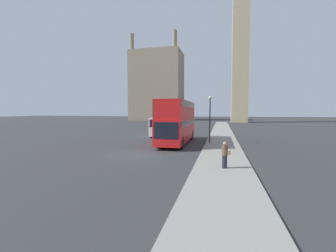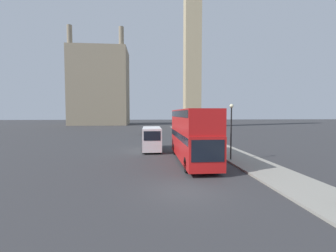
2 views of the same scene
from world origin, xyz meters
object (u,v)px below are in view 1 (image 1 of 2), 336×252
at_px(white_van, 161,126).
at_px(parked_sedan, 181,124).
at_px(clock_tower, 241,19).
at_px(pedestrian, 225,155).
at_px(street_lamp, 210,112).
at_px(red_double_decker_bus, 177,120).

relative_size(white_van, parked_sedan, 1.33).
relative_size(clock_tower, pedestrian, 41.15).
bearing_deg(pedestrian, parked_sedan, 103.89).
bearing_deg(street_lamp, parked_sedan, 106.36).
xyz_separation_m(clock_tower, parked_sedan, (-14.78, -27.14, -32.76)).
height_order(clock_tower, street_lamp, clock_tower).
bearing_deg(parked_sedan, street_lamp, -73.64).
xyz_separation_m(red_double_decker_bus, street_lamp, (3.57, -0.05, 0.92)).
bearing_deg(street_lamp, white_van, 138.13).
xyz_separation_m(red_double_decker_bus, white_van, (-3.53, 6.32, -1.16)).
height_order(clock_tower, pedestrian, clock_tower).
distance_m(white_van, parked_sedan, 20.38).
bearing_deg(parked_sedan, pedestrian, -76.11).
relative_size(red_double_decker_bus, parked_sedan, 2.48).
distance_m(red_double_decker_bus, pedestrian, 12.03).
xyz_separation_m(white_van, parked_sedan, (-0.74, 20.36, -0.75)).
height_order(pedestrian, street_lamp, street_lamp).
bearing_deg(white_van, street_lamp, -41.87).
distance_m(red_double_decker_bus, street_lamp, 3.69).
height_order(white_van, parked_sedan, white_van).
xyz_separation_m(pedestrian, street_lamp, (-1.43, 10.78, 2.58)).
relative_size(white_van, pedestrian, 3.60).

